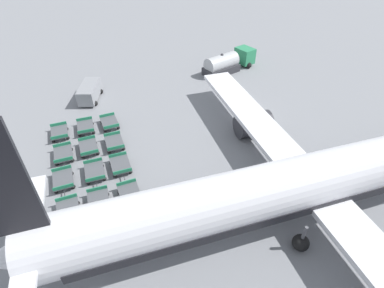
{
  "coord_description": "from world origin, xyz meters",
  "views": [
    {
      "loc": [
        24.51,
        -17.22,
        18.73
      ],
      "look_at": [
        4.99,
        -9.2,
        2.17
      ],
      "focal_mm": 28.0,
      "sensor_mm": 36.0,
      "label": 1
    }
  ],
  "objects_px": {
    "service_van": "(90,92)",
    "baggage_dolly_row_near_col_d": "(68,211)",
    "fuel_tanker_primary": "(227,63)",
    "baggage_dolly_row_mid_a_col_a": "(86,127)",
    "baggage_dolly_row_mid_a_col_b": "(89,147)",
    "baggage_dolly_row_mid_b_col_d": "(130,195)",
    "baggage_dolly_row_mid_a_col_c": "(95,172)",
    "baggage_dolly_row_mid_b_col_a": "(110,123)",
    "baggage_dolly_row_mid_a_col_d": "(99,202)",
    "baggage_dolly_row_mid_b_col_b": "(114,143)",
    "baggage_dolly_row_near_col_a": "(60,133)",
    "baggage_dolly_row_near_col_b": "(63,154)",
    "airplane": "(329,177)",
    "baggage_dolly_row_mid_b_col_c": "(120,165)",
    "baggage_dolly_row_near_col_c": "(63,180)"
  },
  "relations": [
    {
      "from": "service_van",
      "to": "baggage_dolly_row_near_col_d",
      "type": "xyz_separation_m",
      "value": [
        17.89,
        -4.0,
        -0.59
      ]
    },
    {
      "from": "fuel_tanker_primary",
      "to": "baggage_dolly_row_mid_a_col_a",
      "type": "height_order",
      "value": "fuel_tanker_primary"
    },
    {
      "from": "baggage_dolly_row_mid_a_col_b",
      "to": "baggage_dolly_row_mid_b_col_d",
      "type": "xyz_separation_m",
      "value": [
        7.61,
        2.33,
        0.0
      ]
    },
    {
      "from": "baggage_dolly_row_near_col_d",
      "to": "baggage_dolly_row_mid_a_col_c",
      "type": "distance_m",
      "value": 4.5
    },
    {
      "from": "baggage_dolly_row_mid_a_col_c",
      "to": "baggage_dolly_row_mid_b_col_a",
      "type": "height_order",
      "value": "same"
    },
    {
      "from": "baggage_dolly_row_mid_b_col_a",
      "to": "baggage_dolly_row_near_col_d",
      "type": "bearing_deg",
      "value": -24.95
    },
    {
      "from": "baggage_dolly_row_mid_a_col_b",
      "to": "baggage_dolly_row_mid_a_col_d",
      "type": "distance_m",
      "value": 7.42
    },
    {
      "from": "baggage_dolly_row_mid_a_col_d",
      "to": "baggage_dolly_row_mid_b_col_a",
      "type": "distance_m",
      "value": 11.32
    },
    {
      "from": "baggage_dolly_row_mid_a_col_a",
      "to": "baggage_dolly_row_mid_a_col_c",
      "type": "distance_m",
      "value": 7.43
    },
    {
      "from": "baggage_dolly_row_mid_a_col_b",
      "to": "baggage_dolly_row_mid_b_col_d",
      "type": "distance_m",
      "value": 7.96
    },
    {
      "from": "baggage_dolly_row_mid_a_col_c",
      "to": "baggage_dolly_row_mid_a_col_d",
      "type": "bearing_deg",
      "value": -3.04
    },
    {
      "from": "baggage_dolly_row_near_col_d",
      "to": "baggage_dolly_row_mid_b_col_b",
      "type": "height_order",
      "value": "same"
    },
    {
      "from": "baggage_dolly_row_near_col_d",
      "to": "baggage_dolly_row_mid_a_col_d",
      "type": "height_order",
      "value": "same"
    },
    {
      "from": "fuel_tanker_primary",
      "to": "baggage_dolly_row_mid_b_col_b",
      "type": "xyz_separation_m",
      "value": [
        11.66,
        -18.67,
        -0.75
      ]
    },
    {
      "from": "baggage_dolly_row_mid_a_col_a",
      "to": "baggage_dolly_row_near_col_a",
      "type": "bearing_deg",
      "value": -90.03
    },
    {
      "from": "fuel_tanker_primary",
      "to": "baggage_dolly_row_near_col_b",
      "type": "height_order",
      "value": "fuel_tanker_primary"
    },
    {
      "from": "airplane",
      "to": "baggage_dolly_row_mid_a_col_c",
      "type": "bearing_deg",
      "value": -122.61
    },
    {
      "from": "service_van",
      "to": "baggage_dolly_row_near_col_b",
      "type": "bearing_deg",
      "value": -20.27
    },
    {
      "from": "baggage_dolly_row_mid_a_col_b",
      "to": "baggage_dolly_row_mid_b_col_a",
      "type": "height_order",
      "value": "same"
    },
    {
      "from": "baggage_dolly_row_mid_b_col_c",
      "to": "service_van",
      "type": "bearing_deg",
      "value": -176.74
    },
    {
      "from": "service_van",
      "to": "baggage_dolly_row_near_col_b",
      "type": "distance_m",
      "value": 11.26
    },
    {
      "from": "fuel_tanker_primary",
      "to": "baggage_dolly_row_near_col_d",
      "type": "bearing_deg",
      "value": -51.28
    },
    {
      "from": "fuel_tanker_primary",
      "to": "baggage_dolly_row_mid_b_col_c",
      "type": "distance_m",
      "value": 24.17
    },
    {
      "from": "baggage_dolly_row_near_col_a",
      "to": "baggage_dolly_row_mid_a_col_d",
      "type": "height_order",
      "value": "same"
    },
    {
      "from": "airplane",
      "to": "baggage_dolly_row_near_col_d",
      "type": "relative_size",
      "value": 14.74
    },
    {
      "from": "baggage_dolly_row_near_col_a",
      "to": "baggage_dolly_row_mid_a_col_b",
      "type": "distance_m",
      "value": 4.46
    },
    {
      "from": "baggage_dolly_row_near_col_a",
      "to": "baggage_dolly_row_mid_a_col_b",
      "type": "relative_size",
      "value": 1.0
    },
    {
      "from": "baggage_dolly_row_mid_b_col_a",
      "to": "baggage_dolly_row_mid_b_col_b",
      "type": "height_order",
      "value": "same"
    },
    {
      "from": "fuel_tanker_primary",
      "to": "baggage_dolly_row_near_col_c",
      "type": "relative_size",
      "value": 2.69
    },
    {
      "from": "airplane",
      "to": "baggage_dolly_row_mid_b_col_a",
      "type": "distance_m",
      "value": 22.3
    },
    {
      "from": "baggage_dolly_row_mid_a_col_d",
      "to": "baggage_dolly_row_mid_b_col_d",
      "type": "xyz_separation_m",
      "value": [
        0.19,
        2.47,
        0.0
      ]
    },
    {
      "from": "baggage_dolly_row_mid_a_col_b",
      "to": "baggage_dolly_row_mid_a_col_c",
      "type": "height_order",
      "value": "same"
    },
    {
      "from": "service_van",
      "to": "baggage_dolly_row_near_col_b",
      "type": "height_order",
      "value": "service_van"
    },
    {
      "from": "service_van",
      "to": "baggage_dolly_row_mid_b_col_c",
      "type": "relative_size",
      "value": 1.55
    },
    {
      "from": "baggage_dolly_row_near_col_c",
      "to": "baggage_dolly_row_mid_a_col_c",
      "type": "bearing_deg",
      "value": 90.05
    },
    {
      "from": "baggage_dolly_row_mid_a_col_b",
      "to": "baggage_dolly_row_mid_b_col_d",
      "type": "bearing_deg",
      "value": 17.01
    },
    {
      "from": "baggage_dolly_row_mid_a_col_a",
      "to": "baggage_dolly_row_mid_a_col_b",
      "type": "xyz_separation_m",
      "value": [
        3.7,
        -0.14,
        0.0
      ]
    },
    {
      "from": "baggage_dolly_row_mid_a_col_d",
      "to": "baggage_dolly_row_mid_b_col_a",
      "type": "height_order",
      "value": "same"
    },
    {
      "from": "baggage_dolly_row_near_col_a",
      "to": "baggage_dolly_row_mid_b_col_c",
      "type": "height_order",
      "value": "same"
    },
    {
      "from": "baggage_dolly_row_mid_b_col_d",
      "to": "baggage_dolly_row_near_col_d",
      "type": "bearing_deg",
      "value": -91.6
    },
    {
      "from": "baggage_dolly_row_near_col_a",
      "to": "baggage_dolly_row_near_col_b",
      "type": "xyz_separation_m",
      "value": [
        3.84,
        0.13,
        0.0
      ]
    },
    {
      "from": "baggage_dolly_row_mid_a_col_a",
      "to": "baggage_dolly_row_mid_a_col_b",
      "type": "height_order",
      "value": "same"
    },
    {
      "from": "baggage_dolly_row_near_col_c",
      "to": "baggage_dolly_row_mid_a_col_c",
      "type": "height_order",
      "value": "same"
    },
    {
      "from": "baggage_dolly_row_near_col_a",
      "to": "baggage_dolly_row_near_col_c",
      "type": "bearing_deg",
      "value": -0.86
    },
    {
      "from": "airplane",
      "to": "baggage_dolly_row_mid_b_col_b",
      "type": "height_order",
      "value": "airplane"
    },
    {
      "from": "baggage_dolly_row_near_col_b",
      "to": "baggage_dolly_row_mid_a_col_c",
      "type": "distance_m",
      "value": 4.33
    },
    {
      "from": "baggage_dolly_row_near_col_c",
      "to": "baggage_dolly_row_mid_a_col_c",
      "type": "relative_size",
      "value": 0.99
    },
    {
      "from": "baggage_dolly_row_mid_b_col_c",
      "to": "baggage_dolly_row_mid_b_col_d",
      "type": "height_order",
      "value": "same"
    },
    {
      "from": "baggage_dolly_row_near_col_b",
      "to": "baggage_dolly_row_near_col_d",
      "type": "relative_size",
      "value": 1.0
    },
    {
      "from": "baggage_dolly_row_near_col_a",
      "to": "baggage_dolly_row_mid_b_col_d",
      "type": "xyz_separation_m",
      "value": [
        11.31,
        4.81,
        0.0
      ]
    }
  ]
}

